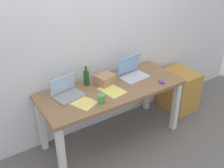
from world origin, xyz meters
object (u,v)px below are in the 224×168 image
object	(u,v)px
desk	(112,95)
filing_cabinet	(179,90)
laptop_left	(67,92)
beer_bottle	(86,77)
coffee_mug	(101,99)
laptop_right	(132,72)
cardboard_box	(105,79)
computer_mouse	(161,81)

from	to	relation	value
desk	filing_cabinet	bearing A→B (deg)	2.29
laptop_left	beer_bottle	xyz separation A→B (m)	(0.30, 0.11, 0.05)
beer_bottle	coffee_mug	size ratio (longest dim) A/B	2.69
desk	filing_cabinet	size ratio (longest dim) A/B	2.89
laptop_right	filing_cabinet	xyz separation A→B (m)	(0.84, -0.05, -0.50)
laptop_left	laptop_right	xyz separation A→B (m)	(0.87, -0.02, 0.01)
cardboard_box	computer_mouse	bearing A→B (deg)	-30.41
desk	laptop_left	size ratio (longest dim) A/B	4.89
computer_mouse	desk	bearing A→B (deg)	170.08
laptop_right	computer_mouse	world-z (taller)	laptop_right
laptop_left	filing_cabinet	distance (m)	1.78
laptop_right	computer_mouse	xyz separation A→B (m)	(0.21, -0.30, -0.04)
coffee_mug	filing_cabinet	world-z (taller)	coffee_mug
computer_mouse	filing_cabinet	size ratio (longest dim) A/B	0.17
laptop_left	beer_bottle	world-z (taller)	beer_bottle
cardboard_box	desk	bearing A→B (deg)	-85.86
filing_cabinet	computer_mouse	bearing A→B (deg)	-157.91
desk	cardboard_box	world-z (taller)	cardboard_box
computer_mouse	cardboard_box	xyz separation A→B (m)	(-0.58, 0.34, 0.04)
laptop_left	coffee_mug	bearing A→B (deg)	-52.17
cardboard_box	filing_cabinet	distance (m)	1.32
beer_bottle	cardboard_box	xyz separation A→B (m)	(0.20, -0.09, -0.04)
desk	laptop_left	xyz separation A→B (m)	(-0.51, 0.12, 0.15)
filing_cabinet	cardboard_box	bearing A→B (deg)	176.13
computer_mouse	beer_bottle	bearing A→B (deg)	161.22
laptop_right	coffee_mug	xyz separation A→B (m)	(-0.62, -0.29, -0.01)
laptop_left	cardboard_box	xyz separation A→B (m)	(0.50, 0.01, 0.01)
cardboard_box	beer_bottle	bearing A→B (deg)	155.08
beer_bottle	coffee_mug	world-z (taller)	beer_bottle
beer_bottle	desk	bearing A→B (deg)	-46.66
laptop_left	filing_cabinet	world-z (taller)	laptop_left
coffee_mug	beer_bottle	bearing A→B (deg)	83.18
coffee_mug	laptop_left	bearing A→B (deg)	127.83
laptop_right	filing_cabinet	world-z (taller)	laptop_right
computer_mouse	filing_cabinet	bearing A→B (deg)	32.36
computer_mouse	coffee_mug	xyz separation A→B (m)	(-0.83, 0.01, 0.03)
beer_bottle	filing_cabinet	distance (m)	1.53
desk	beer_bottle	distance (m)	0.37
desk	laptop_left	bearing A→B (deg)	166.94
laptop_right	filing_cabinet	size ratio (longest dim) A/B	0.61
laptop_right	beer_bottle	world-z (taller)	laptop_right
laptop_right	cardboard_box	distance (m)	0.37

